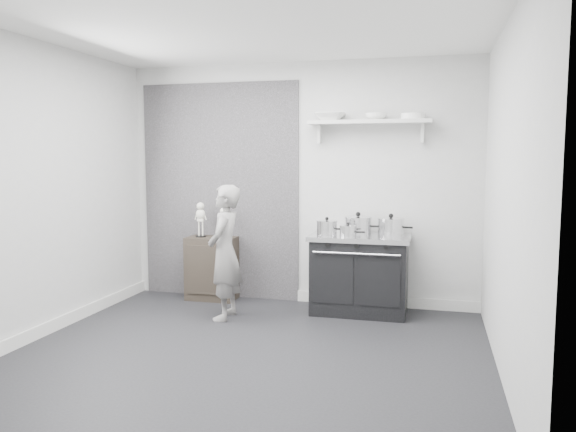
{
  "coord_description": "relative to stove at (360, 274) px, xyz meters",
  "views": [
    {
      "loc": [
        1.47,
        -4.37,
        1.65
      ],
      "look_at": [
        0.1,
        0.95,
        1.07
      ],
      "focal_mm": 35.0,
      "sensor_mm": 36.0,
      "label": 1
    }
  ],
  "objects": [
    {
      "name": "ground",
      "position": [
        -0.75,
        -1.48,
        -0.42
      ],
      "size": [
        4.0,
        4.0,
        0.0
      ],
      "primitive_type": "plane",
      "color": "black",
      "rests_on": "ground"
    },
    {
      "name": "room_shell",
      "position": [
        -0.83,
        -1.33,
        1.22
      ],
      "size": [
        4.02,
        3.62,
        2.71
      ],
      "color": "#B4B4B1",
      "rests_on": "ground"
    },
    {
      "name": "wall_shelf",
      "position": [
        0.05,
        0.2,
        1.59
      ],
      "size": [
        1.3,
        0.26,
        0.24
      ],
      "color": "silver",
      "rests_on": "room_shell"
    },
    {
      "name": "stove",
      "position": [
        0.0,
        0.0,
        0.0
      ],
      "size": [
        1.04,
        0.65,
        0.83
      ],
      "color": "black",
      "rests_on": "ground"
    },
    {
      "name": "side_cabinet",
      "position": [
        -1.74,
        0.13,
        -0.06
      ],
      "size": [
        0.56,
        0.33,
        0.73
      ],
      "primitive_type": "cube",
      "color": "black",
      "rests_on": "ground"
    },
    {
      "name": "child",
      "position": [
        -1.3,
        -0.57,
        0.27
      ],
      "size": [
        0.35,
        0.52,
        1.37
      ],
      "primitive_type": "imported",
      "rotation": [
        0.0,
        0.0,
        -1.52
      ],
      "color": "gray",
      "rests_on": "ground"
    },
    {
      "name": "pot_front_left",
      "position": [
        -0.34,
        -0.11,
        0.49
      ],
      "size": [
        0.3,
        0.22,
        0.19
      ],
      "color": "silver",
      "rests_on": "stove"
    },
    {
      "name": "pot_back_left",
      "position": [
        -0.04,
        0.1,
        0.51
      ],
      "size": [
        0.38,
        0.29,
        0.23
      ],
      "color": "silver",
      "rests_on": "stove"
    },
    {
      "name": "pot_back_right",
      "position": [
        0.31,
        0.12,
        0.5
      ],
      "size": [
        0.37,
        0.28,
        0.22
      ],
      "color": "silver",
      "rests_on": "stove"
    },
    {
      "name": "pot_front_center",
      "position": [
        -0.1,
        -0.16,
        0.47
      ],
      "size": [
        0.26,
        0.17,
        0.15
      ],
      "color": "silver",
      "rests_on": "stove"
    },
    {
      "name": "skeleton_full",
      "position": [
        -1.87,
        0.13,
        0.54
      ],
      "size": [
        0.13,
        0.08,
        0.46
      ],
      "primitive_type": null,
      "color": "beige",
      "rests_on": "side_cabinet"
    },
    {
      "name": "skeleton_torso",
      "position": [
        -1.59,
        0.13,
        0.51
      ],
      "size": [
        0.11,
        0.07,
        0.39
      ],
      "primitive_type": null,
      "color": "beige",
      "rests_on": "side_cabinet"
    },
    {
      "name": "bowl_large",
      "position": [
        -0.37,
        0.19,
        1.66
      ],
      "size": [
        0.34,
        0.34,
        0.08
      ],
      "primitive_type": "imported",
      "color": "white",
      "rests_on": "wall_shelf"
    },
    {
      "name": "bowl_small",
      "position": [
        0.13,
        0.19,
        1.65
      ],
      "size": [
        0.22,
        0.22,
        0.07
      ],
      "primitive_type": "imported",
      "color": "white",
      "rests_on": "wall_shelf"
    },
    {
      "name": "plate_stack",
      "position": [
        0.51,
        0.19,
        1.65
      ],
      "size": [
        0.25,
        0.25,
        0.06
      ],
      "primitive_type": "cylinder",
      "color": "white",
      "rests_on": "wall_shelf"
    }
  ]
}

